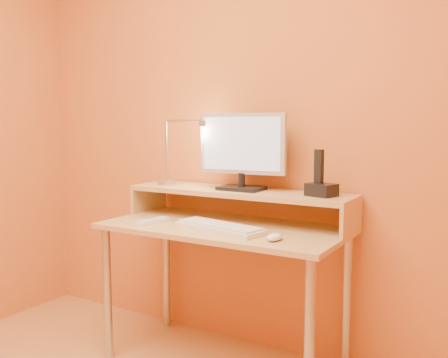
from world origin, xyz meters
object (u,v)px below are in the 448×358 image
Objects in this scene: lamp_base at (167,183)px; phone_dock at (321,190)px; monitor_panel at (243,144)px; mouse at (274,237)px; keyboard at (219,228)px; remote_control at (153,222)px.

lamp_base is 0.77× the size of phone_dock.
lamp_base is at bearing -160.89° from phone_dock.
mouse is (0.34, -0.33, -0.38)m from monitor_panel.
keyboard reaches higher than remote_control.
keyboard is at bearing 12.16° from remote_control.
lamp_base is at bearing 120.57° from remote_control.
monitor_panel is at bearing 5.02° from lamp_base.
lamp_base is 0.86m from mouse.
monitor_panel reaches higher than keyboard.
mouse reaches higher than keyboard.
lamp_base is 0.33m from remote_control.
monitor_panel is 0.48m from phone_dock.
mouse is (0.79, -0.29, -0.16)m from lamp_base.
lamp_base is at bearing 166.00° from keyboard.
lamp_base is at bearing 177.61° from monitor_panel.
remote_control is (0.11, -0.26, -0.16)m from lamp_base.
lamp_base is (-0.46, -0.04, -0.23)m from monitor_panel.
phone_dock is at bearing 44.63° from keyboard.
remote_control is (-0.37, -0.03, -0.00)m from keyboard.
monitor_panel is 0.51m from lamp_base.
lamp_base reaches higher than remote_control.
mouse is 0.68m from remote_control.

